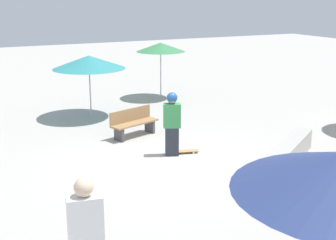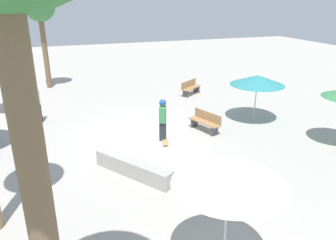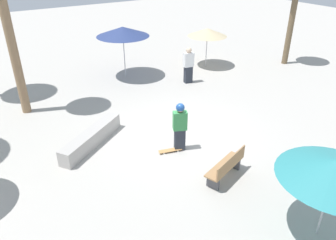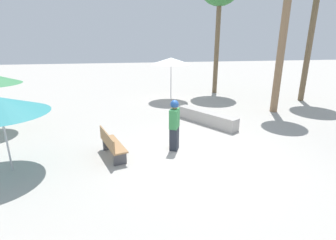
{
  "view_description": "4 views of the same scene",
  "coord_description": "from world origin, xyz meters",
  "px_view_note": "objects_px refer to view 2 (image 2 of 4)",
  "views": [
    {
      "loc": [
        -9.99,
        4.92,
        4.27
      ],
      "look_at": [
        0.99,
        -0.52,
        0.93
      ],
      "focal_mm": 50.0,
      "sensor_mm": 36.0,
      "label": 1
    },
    {
      "loc": [
        -3.25,
        -12.36,
        5.56
      ],
      "look_at": [
        0.81,
        -1.0,
        1.02
      ],
      "focal_mm": 35.0,
      "sensor_mm": 36.0,
      "label": 2
    },
    {
      "loc": [
        8.56,
        -5.94,
        6.27
      ],
      "look_at": [
        0.3,
        -0.7,
        0.98
      ],
      "focal_mm": 35.0,
      "sensor_mm": 36.0,
      "label": 3
    },
    {
      "loc": [
        2.19,
        7.61,
        3.76
      ],
      "look_at": [
        0.96,
        -0.58,
        1.05
      ],
      "focal_mm": 28.0,
      "sensor_mm": 36.0,
      "label": 4
    }
  ],
  "objects_px": {
    "skater_main": "(163,118)",
    "concrete_ledge": "(133,168)",
    "skateboard": "(165,141)",
    "shade_umbrella_tan": "(1,74)",
    "shade_umbrella_white": "(229,176)",
    "bystander_watching": "(37,104)",
    "bench_near": "(191,88)",
    "bench_far": "(205,122)",
    "shade_umbrella_teal": "(257,80)",
    "palm_tree_center_right": "(40,10)"
  },
  "relations": [
    {
      "from": "skater_main",
      "to": "skateboard",
      "type": "height_order",
      "value": "skater_main"
    },
    {
      "from": "skateboard",
      "to": "bystander_watching",
      "type": "distance_m",
      "value": 6.48
    },
    {
      "from": "skateboard",
      "to": "shade_umbrella_tan",
      "type": "height_order",
      "value": "shade_umbrella_tan"
    },
    {
      "from": "skater_main",
      "to": "concrete_ledge",
      "type": "xyz_separation_m",
      "value": [
        -1.87,
        -2.45,
        -0.66
      ]
    },
    {
      "from": "skateboard",
      "to": "concrete_ledge",
      "type": "distance_m",
      "value": 2.79
    },
    {
      "from": "skater_main",
      "to": "bench_near",
      "type": "distance_m",
      "value": 6.92
    },
    {
      "from": "bench_far",
      "to": "shade_umbrella_teal",
      "type": "height_order",
      "value": "shade_umbrella_teal"
    },
    {
      "from": "shade_umbrella_teal",
      "to": "shade_umbrella_tan",
      "type": "height_order",
      "value": "shade_umbrella_teal"
    },
    {
      "from": "shade_umbrella_teal",
      "to": "shade_umbrella_white",
      "type": "height_order",
      "value": "shade_umbrella_white"
    },
    {
      "from": "skateboard",
      "to": "shade_umbrella_tan",
      "type": "relative_size",
      "value": 0.38
    },
    {
      "from": "skater_main",
      "to": "shade_umbrella_teal",
      "type": "relative_size",
      "value": 0.69
    },
    {
      "from": "concrete_ledge",
      "to": "bystander_watching",
      "type": "bearing_deg",
      "value": 115.64
    },
    {
      "from": "skater_main",
      "to": "skateboard",
      "type": "bearing_deg",
      "value": 19.54
    },
    {
      "from": "shade_umbrella_teal",
      "to": "palm_tree_center_right",
      "type": "height_order",
      "value": "palm_tree_center_right"
    },
    {
      "from": "skateboard",
      "to": "bench_far",
      "type": "xyz_separation_m",
      "value": [
        2.1,
        0.64,
        0.37
      ]
    },
    {
      "from": "bench_near",
      "to": "shade_umbrella_white",
      "type": "xyz_separation_m",
      "value": [
        -4.77,
        -12.81,
        1.89
      ]
    },
    {
      "from": "skater_main",
      "to": "shade_umbrella_tan",
      "type": "height_order",
      "value": "shade_umbrella_tan"
    },
    {
      "from": "skater_main",
      "to": "shade_umbrella_white",
      "type": "xyz_separation_m",
      "value": [
        -1.02,
        -7.02,
        1.38
      ]
    },
    {
      "from": "skater_main",
      "to": "shade_umbrella_teal",
      "type": "distance_m",
      "value": 5.06
    },
    {
      "from": "bench_far",
      "to": "shade_umbrella_teal",
      "type": "relative_size",
      "value": 0.66
    },
    {
      "from": "shade_umbrella_teal",
      "to": "shade_umbrella_tan",
      "type": "bearing_deg",
      "value": 154.31
    },
    {
      "from": "bench_near",
      "to": "bench_far",
      "type": "relative_size",
      "value": 0.94
    },
    {
      "from": "shade_umbrella_tan",
      "to": "palm_tree_center_right",
      "type": "height_order",
      "value": "palm_tree_center_right"
    },
    {
      "from": "bench_far",
      "to": "bystander_watching",
      "type": "height_order",
      "value": "bystander_watching"
    },
    {
      "from": "shade_umbrella_white",
      "to": "palm_tree_center_right",
      "type": "distance_m",
      "value": 17.94
    },
    {
      "from": "palm_tree_center_right",
      "to": "bystander_watching",
      "type": "bearing_deg",
      "value": -95.08
    },
    {
      "from": "concrete_ledge",
      "to": "shade_umbrella_white",
      "type": "relative_size",
      "value": 1.11
    },
    {
      "from": "skateboard",
      "to": "concrete_ledge",
      "type": "relative_size",
      "value": 0.3
    },
    {
      "from": "skater_main",
      "to": "bench_far",
      "type": "distance_m",
      "value": 2.15
    },
    {
      "from": "bench_near",
      "to": "shade_umbrella_white",
      "type": "relative_size",
      "value": 0.62
    },
    {
      "from": "skateboard",
      "to": "palm_tree_center_right",
      "type": "relative_size",
      "value": 0.14
    },
    {
      "from": "shade_umbrella_white",
      "to": "bystander_watching",
      "type": "xyz_separation_m",
      "value": [
        -3.87,
        10.85,
        -1.41
      ]
    },
    {
      "from": "bench_near",
      "to": "bystander_watching",
      "type": "xyz_separation_m",
      "value": [
        -8.64,
        -1.96,
        0.48
      ]
    },
    {
      "from": "concrete_ledge",
      "to": "bench_near",
      "type": "bearing_deg",
      "value": 55.71
    },
    {
      "from": "skateboard",
      "to": "bystander_watching",
      "type": "bearing_deg",
      "value": -115.59
    },
    {
      "from": "bench_far",
      "to": "shade_umbrella_white",
      "type": "height_order",
      "value": "shade_umbrella_white"
    },
    {
      "from": "shade_umbrella_teal",
      "to": "shade_umbrella_tan",
      "type": "relative_size",
      "value": 1.15
    },
    {
      "from": "bench_near",
      "to": "bench_far",
      "type": "distance_m",
      "value": 5.77
    },
    {
      "from": "shade_umbrella_white",
      "to": "shade_umbrella_tan",
      "type": "xyz_separation_m",
      "value": [
        -5.44,
        13.23,
        -0.38
      ]
    },
    {
      "from": "shade_umbrella_teal",
      "to": "bystander_watching",
      "type": "bearing_deg",
      "value": 162.48
    },
    {
      "from": "shade_umbrella_tan",
      "to": "bystander_watching",
      "type": "height_order",
      "value": "shade_umbrella_tan"
    },
    {
      "from": "bench_far",
      "to": "shade_umbrella_white",
      "type": "xyz_separation_m",
      "value": [
        -3.09,
        -7.29,
        1.89
      ]
    },
    {
      "from": "skater_main",
      "to": "shade_umbrella_tan",
      "type": "relative_size",
      "value": 0.79
    },
    {
      "from": "skateboard",
      "to": "skater_main",
      "type": "bearing_deg",
      "value": -169.07
    },
    {
      "from": "concrete_ledge",
      "to": "bench_near",
      "type": "height_order",
      "value": "bench_near"
    },
    {
      "from": "bench_far",
      "to": "shade_umbrella_white",
      "type": "relative_size",
      "value": 0.66
    },
    {
      "from": "shade_umbrella_tan",
      "to": "bystander_watching",
      "type": "distance_m",
      "value": 3.03
    },
    {
      "from": "shade_umbrella_white",
      "to": "palm_tree_center_right",
      "type": "height_order",
      "value": "palm_tree_center_right"
    },
    {
      "from": "skater_main",
      "to": "bench_near",
      "type": "bearing_deg",
      "value": 170.92
    },
    {
      "from": "skateboard",
      "to": "bystander_watching",
      "type": "height_order",
      "value": "bystander_watching"
    }
  ]
}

